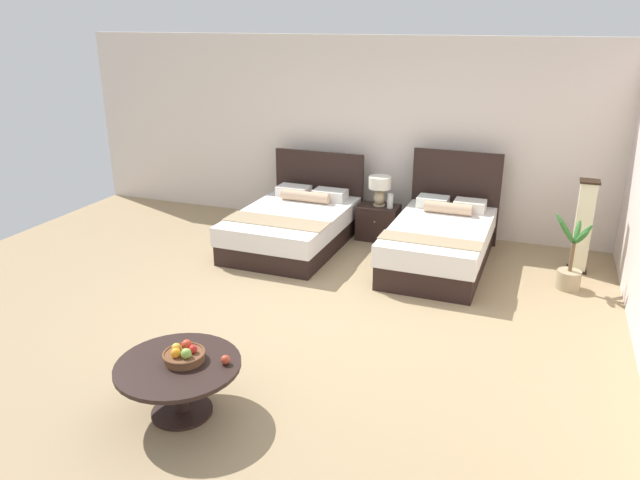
% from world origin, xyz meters
% --- Properties ---
extents(ground_plane, '(10.02, 10.00, 0.02)m').
position_xyz_m(ground_plane, '(0.00, 0.00, -0.01)').
color(ground_plane, '#9E8560').
extents(wall_back, '(10.02, 0.12, 2.77)m').
position_xyz_m(wall_back, '(0.00, 3.20, 1.38)').
color(wall_back, silver).
rests_on(wall_back, ground).
extents(bed_near_window, '(1.40, 2.09, 1.13)m').
position_xyz_m(bed_near_window, '(-1.01, 1.93, 0.29)').
color(bed_near_window, black).
rests_on(bed_near_window, ground).
extents(bed_near_corner, '(1.23, 2.10, 1.29)m').
position_xyz_m(bed_near_corner, '(1.01, 1.93, 0.32)').
color(bed_near_corner, black).
rests_on(bed_near_corner, ground).
extents(nightstand, '(0.57, 0.41, 0.49)m').
position_xyz_m(nightstand, '(0.02, 2.58, 0.25)').
color(nightstand, black).
rests_on(nightstand, ground).
extents(table_lamp, '(0.32, 0.32, 0.42)m').
position_xyz_m(table_lamp, '(0.02, 2.60, 0.77)').
color(table_lamp, tan).
rests_on(table_lamp, nightstand).
extents(vase, '(0.08, 0.08, 0.20)m').
position_xyz_m(vase, '(0.19, 2.54, 0.59)').
color(vase, silver).
rests_on(vase, nightstand).
extents(coffee_table, '(0.99, 0.99, 0.45)m').
position_xyz_m(coffee_table, '(-0.37, -1.93, 0.36)').
color(coffee_table, black).
rests_on(coffee_table, ground).
extents(fruit_bowl, '(0.34, 0.34, 0.14)m').
position_xyz_m(fruit_bowl, '(-0.34, -1.87, 0.51)').
color(fruit_bowl, brown).
rests_on(fruit_bowl, coffee_table).
extents(loose_apple, '(0.07, 0.07, 0.07)m').
position_xyz_m(loose_apple, '(-0.02, -1.80, 0.49)').
color(loose_apple, '#B43E27').
rests_on(loose_apple, coffee_table).
extents(floor_lamp_corner, '(0.23, 0.23, 1.17)m').
position_xyz_m(floor_lamp_corner, '(2.67, 2.33, 0.58)').
color(floor_lamp_corner, black).
rests_on(floor_lamp_corner, ground).
extents(potted_palm, '(0.44, 0.51, 0.87)m').
position_xyz_m(potted_palm, '(2.56, 1.72, 0.27)').
color(potted_palm, tan).
rests_on(potted_palm, ground).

